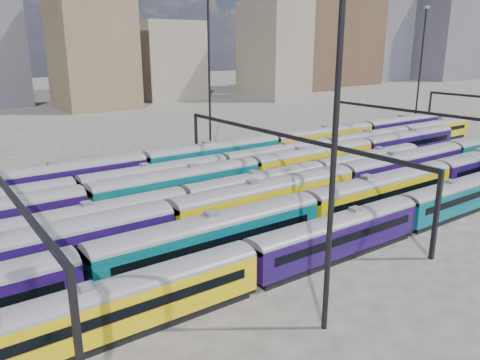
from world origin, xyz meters
TOP-DOWN VIEW (x-y plane):
  - ground at (0.00, 0.00)m, footprint 500.00×500.00m
  - rake_0 at (-5.94, -15.00)m, footprint 112.61×2.75m
  - rake_1 at (15.56, -10.00)m, footprint 107.36×3.14m
  - rake_2 at (-7.41, -5.00)m, footprint 133.82×3.26m
  - rake_3 at (-12.84, 0.00)m, footprint 95.11×2.79m
  - rake_4 at (-11.67, 5.00)m, footprint 126.18×3.08m
  - rake_5 at (8.23, 10.00)m, footprint 115.59×2.82m
  - rake_6 at (10.13, 15.00)m, footprint 108.64×3.18m
  - gantry_2 at (10.00, 0.00)m, footprint 0.35×40.35m
  - gantry_3 at (40.00, 0.00)m, footprint 0.35×40.35m
  - mast_2 at (-5.00, -22.00)m, footprint 1.40×0.50m
  - mast_3 at (15.00, 24.00)m, footprint 1.40×0.50m
  - mast_5 at (65.00, 20.00)m, footprint 1.40×0.50m
  - skyline at (104.75, 105.73)m, footprint 399.22×60.48m

SIDE VIEW (x-z plane):
  - ground at x=0.00m, z-range 0.00..0.00m
  - rake_0 at x=-5.94m, z-range 0.12..4.73m
  - rake_3 at x=-12.84m, z-range 0.12..4.80m
  - rake_5 at x=8.23m, z-range 0.12..4.86m
  - rake_4 at x=-11.67m, z-range 0.13..5.31m
  - rake_1 at x=15.56m, z-range 0.13..5.43m
  - rake_6 at x=10.13m, z-range 0.13..5.50m
  - rake_2 at x=-7.41m, z-range 0.14..5.64m
  - gantry_2 at x=10.00m, z-range 2.78..10.80m
  - gantry_3 at x=40.00m, z-range 2.78..10.80m
  - mast_2 at x=-5.00m, z-range 1.17..26.77m
  - mast_3 at x=15.00m, z-range 1.17..26.77m
  - mast_5 at x=65.00m, z-range 1.17..26.77m
  - skyline at x=104.75m, z-range -4.18..45.85m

